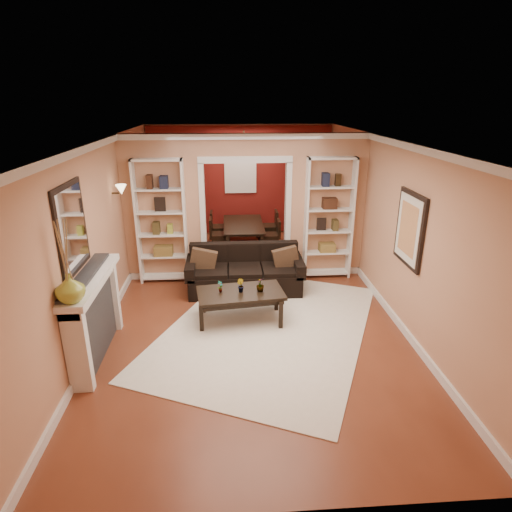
{
  "coord_description": "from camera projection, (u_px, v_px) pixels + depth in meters",
  "views": [
    {
      "loc": [
        -0.34,
        -6.61,
        3.29
      ],
      "look_at": [
        0.06,
        -0.8,
        1.13
      ],
      "focal_mm": 30.0,
      "sensor_mm": 36.0,
      "label": 1
    }
  ],
  "objects": [
    {
      "name": "floor",
      "position": [
        249.0,
        301.0,
        7.35
      ],
      "size": [
        8.0,
        8.0,
        0.0
      ],
      "primitive_type": "plane",
      "color": "brown",
      "rests_on": "ground"
    },
    {
      "name": "ceiling",
      "position": [
        248.0,
        139.0,
        6.41
      ],
      "size": [
        8.0,
        8.0,
        0.0
      ],
      "primitive_type": "plane",
      "rotation": [
        3.14,
        0.0,
        0.0
      ],
      "color": "white",
      "rests_on": "ground"
    },
    {
      "name": "wall_back",
      "position": [
        240.0,
        181.0,
        10.62
      ],
      "size": [
        8.0,
        0.0,
        8.0
      ],
      "primitive_type": "plane",
      "rotation": [
        1.57,
        0.0,
        0.0
      ],
      "color": "tan",
      "rests_on": "ground"
    },
    {
      "name": "wall_front",
      "position": [
        278.0,
        379.0,
        3.14
      ],
      "size": [
        8.0,
        0.0,
        8.0
      ],
      "primitive_type": "plane",
      "rotation": [
        -1.57,
        0.0,
        0.0
      ],
      "color": "tan",
      "rests_on": "ground"
    },
    {
      "name": "wall_left",
      "position": [
        107.0,
        229.0,
        6.73
      ],
      "size": [
        0.0,
        8.0,
        8.0
      ],
      "primitive_type": "plane",
      "rotation": [
        1.57,
        0.0,
        1.57
      ],
      "color": "tan",
      "rests_on": "ground"
    },
    {
      "name": "wall_right",
      "position": [
        385.0,
        223.0,
        7.02
      ],
      "size": [
        0.0,
        8.0,
        8.0
      ],
      "primitive_type": "plane",
      "rotation": [
        1.57,
        0.0,
        -1.57
      ],
      "color": "tan",
      "rests_on": "ground"
    },
    {
      "name": "partition_wall",
      "position": [
        246.0,
        208.0,
        8.0
      ],
      "size": [
        4.5,
        0.15,
        2.7
      ],
      "primitive_type": "cube",
      "color": "tan",
      "rests_on": "floor"
    },
    {
      "name": "red_back_panel",
      "position": [
        240.0,
        182.0,
        10.6
      ],
      "size": [
        4.44,
        0.04,
        2.64
      ],
      "primitive_type": "cube",
      "color": "maroon",
      "rests_on": "floor"
    },
    {
      "name": "dining_window",
      "position": [
        240.0,
        173.0,
        10.48
      ],
      "size": [
        0.78,
        0.03,
        0.98
      ],
      "primitive_type": "cube",
      "color": "#8CA5CC",
      "rests_on": "wall_back"
    },
    {
      "name": "area_rug",
      "position": [
        267.0,
        328.0,
        6.5
      ],
      "size": [
        4.14,
        4.71,
        0.01
      ],
      "primitive_type": "cube",
      "rotation": [
        0.0,
        0.0,
        -0.42
      ],
      "color": "white",
      "rests_on": "floor"
    },
    {
      "name": "sofa",
      "position": [
        245.0,
        270.0,
        7.62
      ],
      "size": [
        2.07,
        0.89,
        0.81
      ],
      "primitive_type": "cube",
      "color": "black",
      "rests_on": "floor"
    },
    {
      "name": "pillow_left",
      "position": [
        203.0,
        260.0,
        7.48
      ],
      "size": [
        0.45,
        0.15,
        0.45
      ],
      "primitive_type": "cube",
      "rotation": [
        0.0,
        0.0,
        -0.04
      ],
      "color": "brown",
      "rests_on": "sofa"
    },
    {
      "name": "pillow_right",
      "position": [
        286.0,
        258.0,
        7.58
      ],
      "size": [
        0.44,
        0.16,
        0.44
      ],
      "primitive_type": "cube",
      "rotation": [
        0.0,
        0.0,
        0.07
      ],
      "color": "brown",
      "rests_on": "sofa"
    },
    {
      "name": "coffee_table",
      "position": [
        241.0,
        306.0,
        6.64
      ],
      "size": [
        1.39,
        0.87,
        0.5
      ],
      "primitive_type": "cube",
      "rotation": [
        0.0,
        0.0,
        0.13
      ],
      "color": "black",
      "rests_on": "floor"
    },
    {
      "name": "plant_left",
      "position": [
        220.0,
        287.0,
        6.5
      ],
      "size": [
        0.11,
        0.12,
        0.19
      ],
      "primitive_type": "imported",
      "rotation": [
        0.0,
        0.0,
        1.05
      ],
      "color": "#336626",
      "rests_on": "coffee_table"
    },
    {
      "name": "plant_center",
      "position": [
        240.0,
        286.0,
        6.52
      ],
      "size": [
        0.14,
        0.14,
        0.2
      ],
      "primitive_type": "imported",
      "rotation": [
        0.0,
        0.0,
        2.19
      ],
      "color": "#336626",
      "rests_on": "coffee_table"
    },
    {
      "name": "plant_right",
      "position": [
        260.0,
        285.0,
        6.53
      ],
      "size": [
        0.16,
        0.16,
        0.21
      ],
      "primitive_type": "imported",
      "rotation": [
        0.0,
        0.0,
        4.18
      ],
      "color": "#336626",
      "rests_on": "coffee_table"
    },
    {
      "name": "bookshelf_left",
      "position": [
        161.0,
        222.0,
        7.81
      ],
      "size": [
        0.9,
        0.3,
        2.3
      ],
      "primitive_type": "cube",
      "color": "white",
      "rests_on": "floor"
    },
    {
      "name": "bookshelf_right",
      "position": [
        329.0,
        219.0,
        8.01
      ],
      "size": [
        0.9,
        0.3,
        2.3
      ],
      "primitive_type": "cube",
      "color": "white",
      "rests_on": "floor"
    },
    {
      "name": "fireplace",
      "position": [
        97.0,
        317.0,
        5.61
      ],
      "size": [
        0.32,
        1.7,
        1.16
      ],
      "primitive_type": "cube",
      "color": "white",
      "rests_on": "floor"
    },
    {
      "name": "vase",
      "position": [
        70.0,
        288.0,
        4.69
      ],
      "size": [
        0.41,
        0.41,
        0.33
      ],
      "primitive_type": "imported",
      "rotation": [
        0.0,
        0.0,
        0.36
      ],
      "color": "#97A836",
      "rests_on": "fireplace"
    },
    {
      "name": "mirror",
      "position": [
        72.0,
        228.0,
        5.17
      ],
      "size": [
        0.03,
        0.95,
        1.1
      ],
      "primitive_type": "cube",
      "color": "silver",
      "rests_on": "wall_left"
    },
    {
      "name": "wall_sconce",
      "position": [
        118.0,
        191.0,
        7.09
      ],
      "size": [
        0.18,
        0.18,
        0.22
      ],
      "primitive_type": "cube",
      "color": "#FFE0A5",
      "rests_on": "wall_left"
    },
    {
      "name": "framed_art",
      "position": [
        409.0,
        229.0,
        6.02
      ],
      "size": [
        0.04,
        0.85,
        1.05
      ],
      "primitive_type": "cube",
      "color": "black",
      "rests_on": "wall_right"
    },
    {
      "name": "dining_table",
      "position": [
        245.0,
        236.0,
        9.91
      ],
      "size": [
        1.62,
        0.91,
        0.57
      ],
      "primitive_type": "imported",
      "rotation": [
        0.0,
        0.0,
        1.57
      ],
      "color": "black",
      "rests_on": "floor"
    },
    {
      "name": "dining_chair_nw",
      "position": [
        221.0,
        235.0,
        9.55
      ],
      "size": [
        0.52,
        0.52,
        0.82
      ],
      "primitive_type": "cube",
      "rotation": [
        0.0,
        0.0,
        1.22
      ],
      "color": "black",
      "rests_on": "floor"
    },
    {
      "name": "dining_chair_ne",
      "position": [
        270.0,
        235.0,
        9.64
      ],
      "size": [
        0.38,
        0.38,
        0.75
      ],
      "primitive_type": "cube",
      "rotation": [
        0.0,
        0.0,
        -1.6
      ],
      "color": "black",
      "rests_on": "floor"
    },
    {
      "name": "dining_chair_sw",
      "position": [
        221.0,
        227.0,
        10.11
      ],
      "size": [
        0.46,
        0.46,
        0.81
      ],
      "primitive_type": "cube",
      "rotation": [
        0.0,
        0.0,
        1.4
      ],
      "color": "black",
      "rests_on": "floor"
    },
    {
      "name": "dining_chair_se",
      "position": [
        267.0,
        226.0,
        10.19
      ],
      "size": [
        0.5,
        0.5,
        0.81
      ],
      "primitive_type": "cube",
      "rotation": [
        0.0,
        0.0,
        -1.89
      ],
      "color": "black",
      "rests_on": "floor"
    },
    {
      "name": "chandelier",
      "position": [
        242.0,
        161.0,
        9.17
      ],
      "size": [
        0.5,
        0.5,
        0.3
      ],
      "primitive_type": "cube",
      "color": "#372B19",
      "rests_on": "ceiling"
    }
  ]
}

